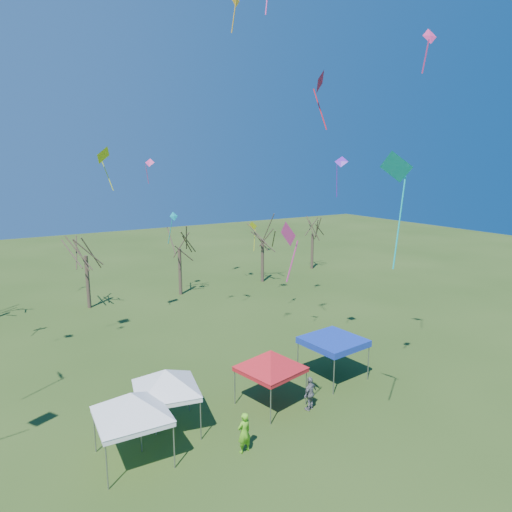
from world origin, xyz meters
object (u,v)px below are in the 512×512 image
(tent_white_mid, at_px, (165,374))
(tent_blue, at_px, (333,342))
(tent_red, at_px, (271,354))
(person_green, at_px, (244,432))
(tree_2, at_px, (84,237))
(tent_white_west, at_px, (131,397))
(person_grey, at_px, (310,393))
(tree_4, at_px, (263,225))
(tree_5, at_px, (313,221))
(tree_3, at_px, (179,232))

(tent_white_mid, xyz_separation_m, tent_blue, (10.18, -0.03, -0.62))
(tent_white_mid, height_order, tent_blue, tent_white_mid)
(tent_red, height_order, person_green, tent_red)
(tree_2, height_order, tent_white_mid, tree_2)
(tent_white_west, distance_m, tent_blue, 12.29)
(tent_white_west, distance_m, tent_white_mid, 2.45)
(tree_2, bearing_deg, tent_white_mid, -92.74)
(tent_white_west, distance_m, person_grey, 9.11)
(tree_2, xyz_separation_m, person_green, (1.20, -24.72, -5.37))
(tree_4, bearing_deg, tent_white_mid, -131.79)
(tent_white_west, relative_size, person_green, 2.19)
(person_grey, bearing_deg, tent_red, -65.28)
(tree_5, bearing_deg, person_green, -133.30)
(tree_2, distance_m, tent_blue, 23.60)
(tree_5, xyz_separation_m, tent_white_mid, (-27.11, -23.03, -2.89))
(tree_3, relative_size, tent_white_west, 1.96)
(tent_red, height_order, tent_blue, tent_red)
(tree_3, bearing_deg, person_grey, -96.38)
(tree_3, height_order, tent_red, tree_3)
(person_grey, relative_size, person_green, 0.97)
(tree_2, distance_m, person_green, 25.32)
(tree_5, height_order, tent_white_mid, tree_5)
(tree_5, relative_size, tent_white_mid, 1.91)
(tent_white_west, bearing_deg, person_green, -25.01)
(tree_3, distance_m, tent_blue, 21.40)
(tent_red, relative_size, person_grey, 2.18)
(tree_2, distance_m, tree_5, 26.15)
(person_green, bearing_deg, tent_white_west, -33.08)
(person_green, bearing_deg, tree_3, -114.52)
(tree_5, bearing_deg, tree_3, -173.48)
(tree_2, xyz_separation_m, tree_5, (26.09, 1.69, -0.56))
(tree_3, height_order, tent_white_west, tree_3)
(tent_white_mid, relative_size, tent_blue, 1.16)
(tree_3, relative_size, person_green, 4.30)
(tent_white_west, xyz_separation_m, tent_red, (7.41, 0.73, -0.06))
(tree_2, height_order, tree_4, tree_2)
(tree_3, bearing_deg, person_green, -106.45)
(tree_2, distance_m, tree_4, 17.73)
(tree_2, distance_m, tent_white_mid, 21.65)
(tree_3, relative_size, tent_blue, 2.36)
(tree_2, xyz_separation_m, tree_4, (17.72, -0.38, -0.23))
(tree_2, xyz_separation_m, tree_3, (8.40, -0.33, -0.21))
(tent_white_mid, height_order, tent_red, tent_white_mid)
(tree_2, relative_size, person_green, 4.45)
(tent_white_west, relative_size, tent_white_mid, 1.03)
(person_grey, distance_m, person_green, 4.78)
(tree_5, distance_m, tent_white_west, 38.12)
(tree_5, xyz_separation_m, tent_white_west, (-29.13, -24.43, -2.86))
(person_green, bearing_deg, tent_blue, -165.25)
(tent_red, bearing_deg, person_grey, -45.40)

